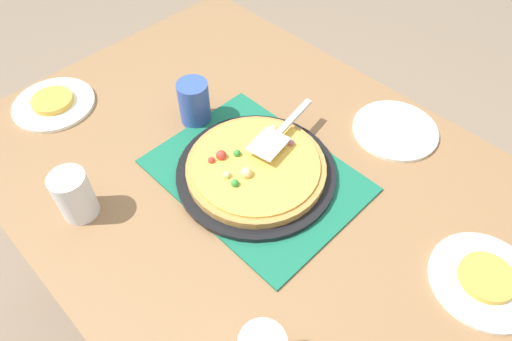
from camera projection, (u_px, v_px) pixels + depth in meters
ground_plane at (256, 305)px, 1.67m from camera, size 8.00×8.00×0.00m
dining_table at (256, 202)px, 1.17m from camera, size 1.40×1.00×0.75m
placemat at (256, 175)px, 1.09m from camera, size 0.48×0.36×0.01m
pizza_pan at (256, 172)px, 1.08m from camera, size 0.38×0.38×0.01m
pizza at (256, 167)px, 1.06m from camera, size 0.33×0.33×0.05m
plate_near_left at (484, 280)px, 0.91m from camera, size 0.22×0.22×0.01m
plate_far_right at (54, 104)px, 1.25m from camera, size 0.22×0.22×0.01m
plate_side at (395, 130)px, 1.18m from camera, size 0.22×0.22×0.01m
served_slice_left at (487, 277)px, 0.90m from camera, size 0.11×0.11×0.02m
served_slice_right at (52, 101)px, 1.24m from camera, size 0.11×0.11×0.02m
cup_near at (194, 102)px, 1.17m from camera, size 0.08×0.08×0.12m
cup_far at (74, 195)px, 0.98m from camera, size 0.08×0.08×0.12m
pizza_server at (279, 132)px, 1.09m from camera, size 0.08×0.23×0.01m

